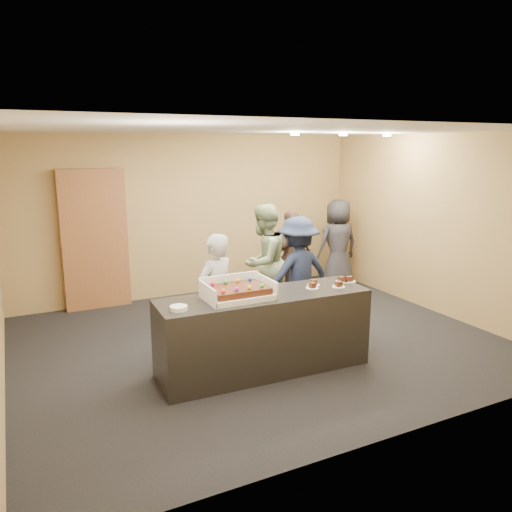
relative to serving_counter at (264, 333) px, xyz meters
name	(u,v)px	position (x,y,z in m)	size (l,w,h in m)	color
room	(259,240)	(0.33, 0.79, 0.90)	(6.04, 6.00, 2.70)	black
serving_counter	(264,333)	(0.00, 0.00, 0.00)	(2.40, 0.70, 0.90)	black
storage_cabinet	(95,240)	(-1.30, 3.20, 0.64)	(0.99, 0.15, 2.18)	brown
cake_box	(237,293)	(-0.31, 0.03, 0.50)	(0.72, 0.50, 0.21)	white
sheet_cake	(238,290)	(-0.32, 0.00, 0.55)	(0.62, 0.43, 0.12)	#38190C
plate_stack	(179,308)	(-1.01, -0.10, 0.47)	(0.18, 0.18, 0.04)	white
slice_a	(312,286)	(0.61, -0.03, 0.47)	(0.15, 0.15, 0.07)	white
slice_b	(313,283)	(0.70, 0.08, 0.47)	(0.15, 0.15, 0.07)	white
slice_c	(339,285)	(0.92, -0.12, 0.47)	(0.15, 0.15, 0.07)	white
slice_d	(341,280)	(1.08, 0.05, 0.47)	(0.15, 0.15, 0.07)	white
slice_e	(349,280)	(1.18, 0.01, 0.47)	(0.15, 0.15, 0.07)	white
person_server_grey	(216,296)	(-0.33, 0.62, 0.31)	(0.55, 0.36, 1.52)	#A1A1A6
person_sage_man	(264,262)	(0.81, 1.58, 0.40)	(0.83, 0.64, 1.70)	#8DA376
person_navy_man	(298,273)	(1.05, 1.01, 0.34)	(1.02, 0.59, 1.58)	#1D2743
person_brown_extra	(292,258)	(1.51, 1.94, 0.32)	(0.91, 0.38, 1.54)	brown
person_dark_suit	(338,244)	(2.76, 2.47, 0.35)	(0.78, 0.51, 1.60)	#28272D
ceiling_spotlights	(343,135)	(1.93, 1.29, 2.22)	(1.72, 0.12, 0.03)	#FFEAC6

